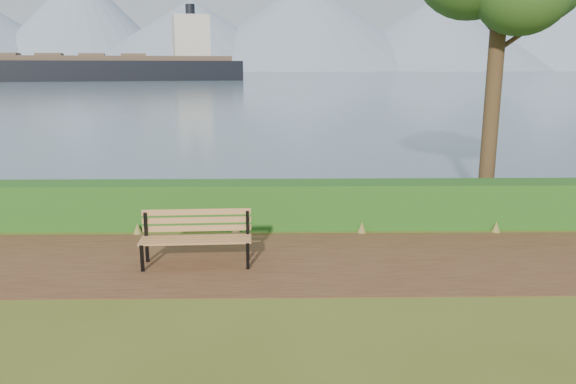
{
  "coord_description": "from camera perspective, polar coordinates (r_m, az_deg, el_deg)",
  "views": [
    {
      "loc": [
        -0.18,
        -9.49,
        3.52
      ],
      "look_at": [
        -0.0,
        1.2,
        1.1
      ],
      "focal_mm": 35.0,
      "sensor_mm": 36.0,
      "label": 1
    }
  ],
  "objects": [
    {
      "name": "bench",
      "position": [
        10.22,
        -9.29,
        -4.21
      ],
      "size": [
        1.99,
        0.67,
        0.98
      ],
      "rotation": [
        0.0,
        0.0,
        0.05
      ],
      "color": "black",
      "rests_on": "ground"
    },
    {
      "name": "water",
      "position": [
        269.51,
        -0.94,
        11.99
      ],
      "size": [
        700.0,
        510.0,
        0.0
      ],
      "primitive_type": "cube",
      "color": "#44586E",
      "rests_on": "ground"
    },
    {
      "name": "hedge",
      "position": [
        12.46,
        -0.09,
        -1.27
      ],
      "size": [
        32.0,
        0.85,
        1.0
      ],
      "primitive_type": "cube",
      "color": "#174F16",
      "rests_on": "ground"
    },
    {
      "name": "path",
      "position": [
        10.4,
        0.1,
        -6.99
      ],
      "size": [
        40.0,
        3.4,
        0.01
      ],
      "primitive_type": "cube",
      "color": "#4F2A1B",
      "rests_on": "ground"
    },
    {
      "name": "ground",
      "position": [
        10.12,
        0.13,
        -7.59
      ],
      "size": [
        140.0,
        140.0,
        0.0
      ],
      "primitive_type": "plane",
      "color": "#4F5C1A",
      "rests_on": "ground"
    },
    {
      "name": "cargo_ship",
      "position": [
        138.86,
        -17.32,
        11.92
      ],
      "size": [
        64.19,
        25.24,
        19.33
      ],
      "rotation": [
        0.0,
        0.0,
        0.25
      ],
      "color": "black",
      "rests_on": "ground"
    },
    {
      "name": "mountains",
      "position": [
        416.34,
        -2.28,
        16.06
      ],
      "size": [
        585.0,
        190.0,
        70.0
      ],
      "color": "gray",
      "rests_on": "ground"
    }
  ]
}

